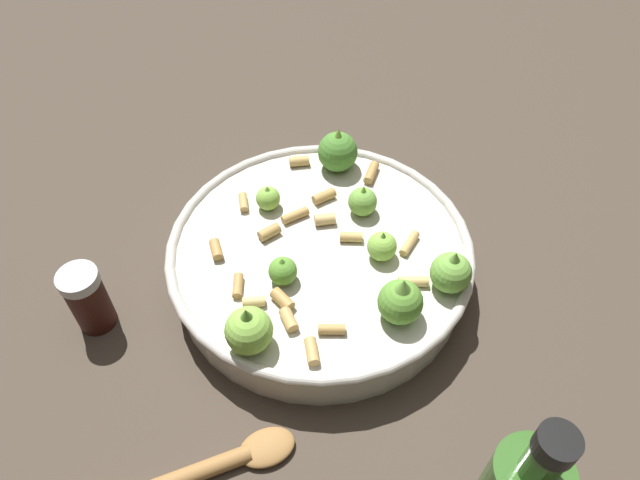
% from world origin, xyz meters
% --- Properties ---
extents(ground_plane, '(2.40, 2.40, 0.00)m').
position_xyz_m(ground_plane, '(0.00, 0.00, 0.00)').
color(ground_plane, '#42382D').
extents(cooking_pan, '(0.33, 0.33, 0.11)m').
position_xyz_m(cooking_pan, '(-0.00, 0.00, 0.03)').
color(cooking_pan, beige).
rests_on(cooking_pan, ground).
extents(pepper_shaker, '(0.04, 0.04, 0.08)m').
position_xyz_m(pepper_shaker, '(0.23, -0.08, 0.04)').
color(pepper_shaker, '#33140F').
rests_on(pepper_shaker, ground).
extents(wooden_spoon, '(0.22, 0.08, 0.02)m').
position_xyz_m(wooden_spoon, '(0.22, 0.12, 0.01)').
color(wooden_spoon, '#9E703D').
rests_on(wooden_spoon, ground).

